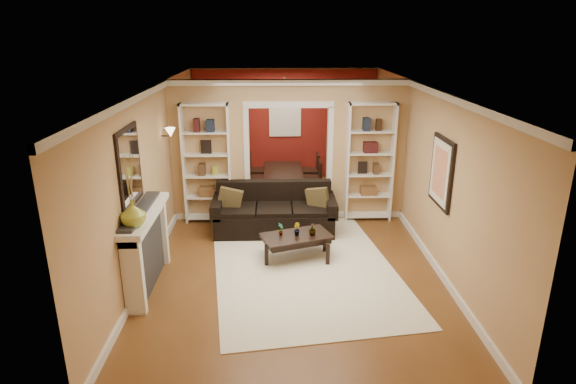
{
  "coord_description": "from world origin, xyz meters",
  "views": [
    {
      "loc": [
        -0.28,
        -7.82,
        3.56
      ],
      "look_at": [
        -0.07,
        -0.8,
        1.19
      ],
      "focal_mm": 30.0,
      "sensor_mm": 36.0,
      "label": 1
    }
  ],
  "objects_px": {
    "sofa": "(274,209)",
    "bookshelf_right": "(370,163)",
    "fireplace": "(148,249)",
    "bookshelf_left": "(207,164)",
    "coffee_table": "(296,247)",
    "dining_table": "(285,182)"
  },
  "relations": [
    {
      "from": "bookshelf_left",
      "to": "bookshelf_right",
      "type": "relative_size",
      "value": 1.0
    },
    {
      "from": "bookshelf_left",
      "to": "dining_table",
      "type": "xyz_separation_m",
      "value": [
        1.51,
        1.63,
        -0.87
      ]
    },
    {
      "from": "sofa",
      "to": "bookshelf_right",
      "type": "xyz_separation_m",
      "value": [
        1.83,
        0.58,
        0.71
      ]
    },
    {
      "from": "coffee_table",
      "to": "dining_table",
      "type": "xyz_separation_m",
      "value": [
        -0.12,
        3.35,
        0.07
      ]
    },
    {
      "from": "coffee_table",
      "to": "dining_table",
      "type": "distance_m",
      "value": 3.35
    },
    {
      "from": "fireplace",
      "to": "sofa",
      "type": "bearing_deg",
      "value": 47.2
    },
    {
      "from": "coffee_table",
      "to": "bookshelf_right",
      "type": "distance_m",
      "value": 2.45
    },
    {
      "from": "bookshelf_left",
      "to": "fireplace",
      "type": "xyz_separation_m",
      "value": [
        -0.54,
        -2.53,
        -0.57
      ]
    },
    {
      "from": "sofa",
      "to": "fireplace",
      "type": "relative_size",
      "value": 1.32
    },
    {
      "from": "fireplace",
      "to": "bookshelf_left",
      "type": "bearing_deg",
      "value": 77.95
    },
    {
      "from": "bookshelf_left",
      "to": "fireplace",
      "type": "bearing_deg",
      "value": -102.05
    },
    {
      "from": "bookshelf_right",
      "to": "fireplace",
      "type": "xyz_separation_m",
      "value": [
        -3.64,
        -2.53,
        -0.57
      ]
    },
    {
      "from": "bookshelf_left",
      "to": "sofa",
      "type": "bearing_deg",
      "value": -24.62
    },
    {
      "from": "fireplace",
      "to": "dining_table",
      "type": "distance_m",
      "value": 4.65
    },
    {
      "from": "sofa",
      "to": "fireplace",
      "type": "xyz_separation_m",
      "value": [
        -1.81,
        -1.95,
        0.14
      ]
    },
    {
      "from": "coffee_table",
      "to": "bookshelf_right",
      "type": "bearing_deg",
      "value": 30.13
    },
    {
      "from": "sofa",
      "to": "bookshelf_right",
      "type": "bearing_deg",
      "value": 17.55
    },
    {
      "from": "bookshelf_left",
      "to": "fireplace",
      "type": "distance_m",
      "value": 2.65
    },
    {
      "from": "coffee_table",
      "to": "bookshelf_left",
      "type": "height_order",
      "value": "bookshelf_left"
    },
    {
      "from": "sofa",
      "to": "dining_table",
      "type": "bearing_deg",
      "value": 83.8
    },
    {
      "from": "fireplace",
      "to": "bookshelf_right",
      "type": "bearing_deg",
      "value": 34.8
    },
    {
      "from": "bookshelf_right",
      "to": "dining_table",
      "type": "bearing_deg",
      "value": 134.36
    }
  ]
}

